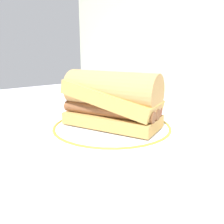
% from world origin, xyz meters
% --- Properties ---
extents(ground_plane, '(1.50, 1.50, 0.00)m').
position_xyz_m(ground_plane, '(0.00, 0.00, 0.00)').
color(ground_plane, silver).
extents(wall_back, '(1.50, 0.02, 0.60)m').
position_xyz_m(wall_back, '(0.00, 0.41, 0.30)').
color(wall_back, beige).
rests_on(wall_back, ground_plane).
extents(plate, '(0.28, 0.28, 0.01)m').
position_xyz_m(plate, '(0.01, 0.03, 0.01)').
color(plate, white).
rests_on(plate, ground_plane).
extents(sausage_sandwich, '(0.23, 0.17, 0.12)m').
position_xyz_m(sausage_sandwich, '(0.01, 0.03, 0.07)').
color(sausage_sandwich, tan).
rests_on(sausage_sandwich, plate).
extents(drinking_glass, '(0.06, 0.06, 0.11)m').
position_xyz_m(drinking_glass, '(-0.16, 0.19, 0.05)').
color(drinking_glass, silver).
rests_on(drinking_glass, ground_plane).
extents(salt_shaker, '(0.03, 0.03, 0.07)m').
position_xyz_m(salt_shaker, '(-0.02, 0.30, 0.03)').
color(salt_shaker, white).
rests_on(salt_shaker, ground_plane).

